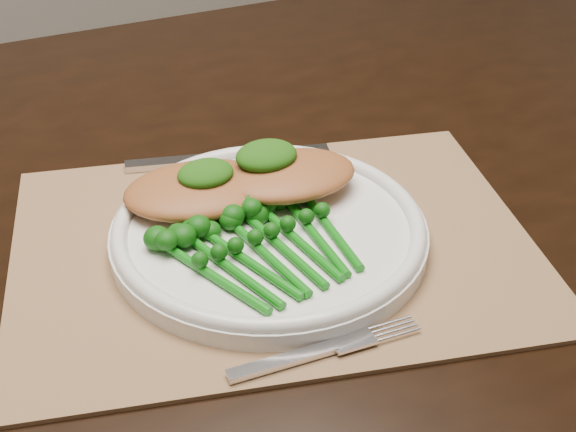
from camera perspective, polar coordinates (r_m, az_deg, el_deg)
name	(u,v)px	position (r m, az deg, el deg)	size (l,w,h in m)	color
placemat	(274,245)	(0.71, -1.03, -2.10)	(0.45, 0.33, 0.00)	#906B49
dinner_plate	(269,230)	(0.70, -1.35, -1.03)	(0.28, 0.28, 0.03)	white
knife	(208,159)	(0.83, -5.68, 4.03)	(0.21, 0.08, 0.01)	silver
fork	(338,345)	(0.60, 3.56, -9.16)	(0.15, 0.03, 0.00)	silver
chicken_fillet_left	(200,190)	(0.73, -6.28, 1.88)	(0.14, 0.10, 0.03)	#AB6231
chicken_fillet_right	(289,175)	(0.74, 0.08, 2.92)	(0.13, 0.09, 0.03)	#AB6231
pesto_dollop_left	(205,173)	(0.72, -5.89, 3.03)	(0.05, 0.04, 0.02)	#134209
pesto_dollop_right	(266,156)	(0.74, -1.55, 4.32)	(0.06, 0.05, 0.02)	#134209
broccolini_bundle	(275,252)	(0.66, -0.91, -2.59)	(0.16, 0.17, 0.04)	#0D660E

